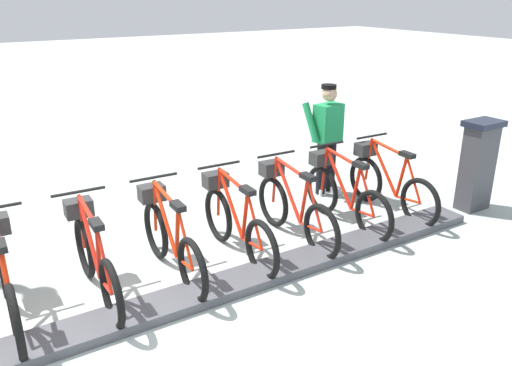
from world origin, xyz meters
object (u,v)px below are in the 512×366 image
Objects in this scene: bike_docked_6 at (6,280)px; worker_near_rack at (327,136)px; bike_docked_1 at (343,194)px; bike_docked_2 at (293,207)px; bike_docked_3 at (235,221)px; bike_docked_0 at (388,182)px; bike_docked_4 at (170,238)px; bike_docked_5 at (94,257)px; payment_kiosk at (478,164)px.

worker_near_rack is at bearing -77.61° from bike_docked_6.
worker_near_rack is (1.01, -0.52, 0.48)m from bike_docked_1.
bike_docked_2 is at bearing -90.00° from bike_docked_6.
bike_docked_3 is 1.04× the size of worker_near_rack.
bike_docked_0 is 1.00× the size of bike_docked_2.
bike_docked_0 is at bearing -90.00° from bike_docked_4.
bike_docked_2 is 0.81m from bike_docked_3.
bike_docked_0 is at bearing -90.00° from bike_docked_3.
bike_docked_2 is at bearing -90.00° from bike_docked_4.
bike_docked_2 is 2.44m from bike_docked_5.
bike_docked_2 is (0.00, 1.63, 0.00)m from bike_docked_0.
bike_docked_4 is at bearing 90.00° from bike_docked_0.
bike_docked_4 is 1.04× the size of worker_near_rack.
bike_docked_6 is at bearing 90.00° from bike_docked_5.
bike_docked_5 is (0.00, 4.06, 0.00)m from bike_docked_0.
bike_docked_3 is at bearing 80.86° from payment_kiosk.
payment_kiosk is 0.74× the size of bike_docked_0.
bike_docked_6 is (0.00, 1.63, 0.00)m from bike_docked_4.
bike_docked_1 is 1.00× the size of bike_docked_3.
worker_near_rack is (1.58, 1.41, 0.24)m from payment_kiosk.
bike_docked_5 and bike_docked_6 have the same top height.
bike_docked_5 is at bearing 90.00° from bike_docked_4.
worker_near_rack is (1.01, -4.59, 0.48)m from bike_docked_6.
payment_kiosk is at bearing -96.30° from bike_docked_5.
bike_docked_6 is at bearing 90.00° from bike_docked_4.
bike_docked_2 and bike_docked_3 have the same top height.
payment_kiosk is at bearing -101.79° from bike_docked_2.
bike_docked_3 is at bearing 90.00° from bike_docked_2.
payment_kiosk is 4.41m from bike_docked_4.
bike_docked_5 is 1.00× the size of bike_docked_6.
payment_kiosk is 2.81m from bike_docked_2.
bike_docked_1 and bike_docked_3 have the same top height.
bike_docked_0 is at bearing -90.00° from bike_docked_2.
payment_kiosk is 3.61m from bike_docked_3.
bike_docked_6 is at bearing 90.00° from bike_docked_3.
bike_docked_6 is (0.00, 0.81, 0.00)m from bike_docked_5.
bike_docked_3 is (0.00, 0.81, 0.00)m from bike_docked_2.
bike_docked_4 is at bearing 90.00° from bike_docked_2.
bike_docked_4 is 1.00× the size of bike_docked_5.
payment_kiosk reaches higher than bike_docked_0.
bike_docked_4 is at bearing 90.00° from bike_docked_3.
bike_docked_6 is at bearing 90.00° from bike_docked_2.
worker_near_rack is (1.01, -3.77, 0.48)m from bike_docked_5.
bike_docked_6 is at bearing 102.39° from worker_near_rack.
bike_docked_2 and bike_docked_6 have the same top height.
bike_docked_1 is 1.00× the size of bike_docked_4.
bike_docked_0 is 1.04× the size of worker_near_rack.
bike_docked_4 is at bearing 108.80° from worker_near_rack.
bike_docked_1 is 4.06m from bike_docked_6.
bike_docked_5 is at bearing 83.70° from payment_kiosk.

